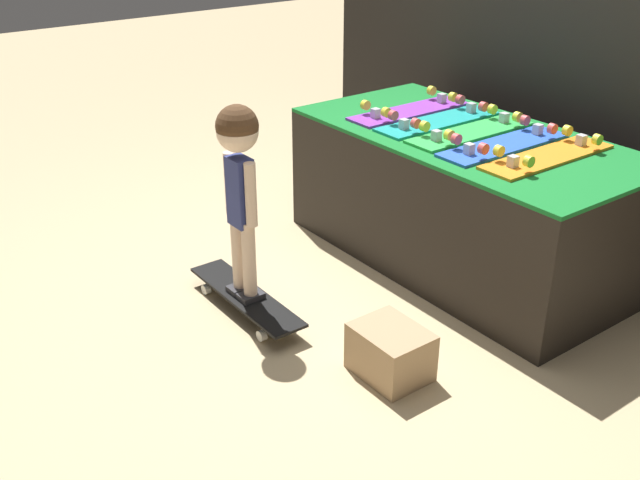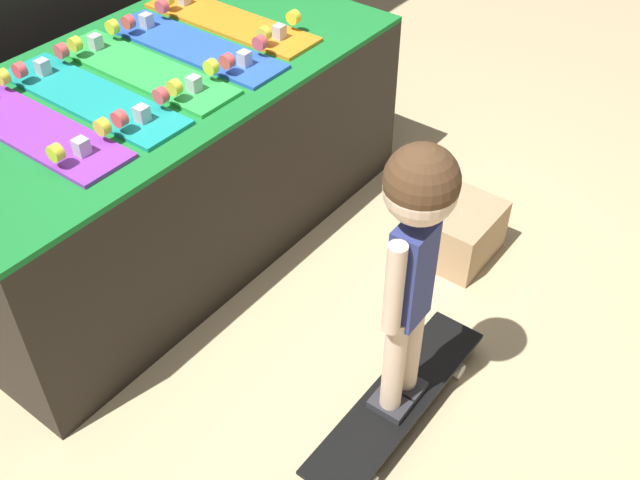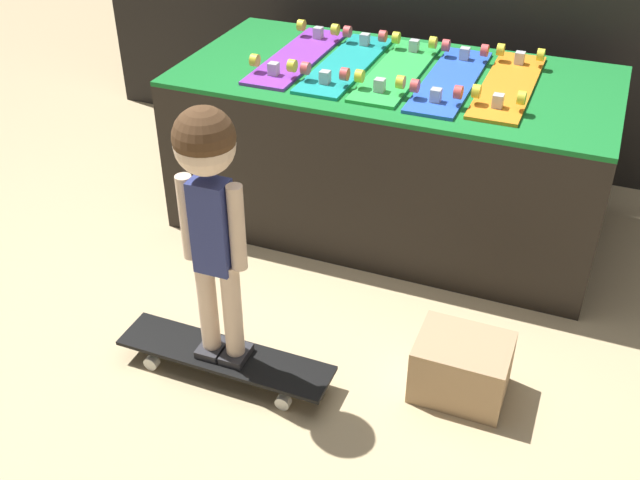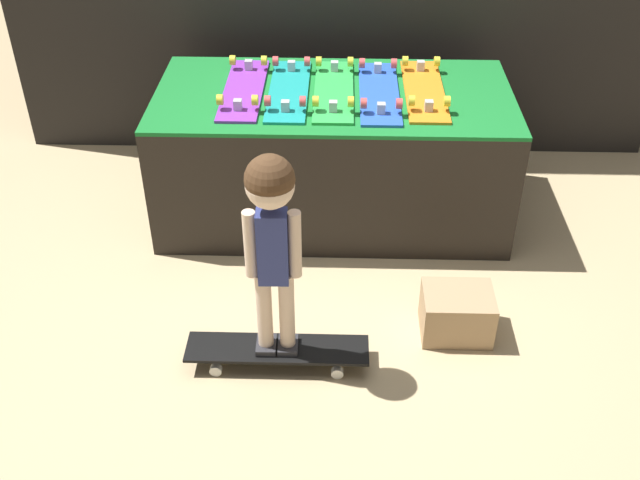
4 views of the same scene
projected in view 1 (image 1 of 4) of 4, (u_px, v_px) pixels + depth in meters
The scene contains 11 objects.
ground_plane at pixel (366, 293), 3.78m from camera, with size 16.00×16.00×0.00m, color tan.
back_wall at pixel (576, 22), 4.02m from camera, with size 3.90×0.10×2.38m.
display_rack at pixel (463, 198), 3.98m from camera, with size 1.85×0.93×0.71m.
skateboard_purple_on_rack at pixel (409, 109), 4.16m from camera, with size 0.20×0.75×0.09m.
skateboard_teal_on_rack at pixel (438, 120), 3.98m from camera, with size 0.20×0.75×0.09m.
skateboard_green_on_rack at pixel (471, 131), 3.82m from camera, with size 0.20×0.75×0.09m.
skateboard_blue_on_rack at pixel (504, 143), 3.64m from camera, with size 0.20×0.75×0.09m.
skateboard_orange_on_rack at pixel (548, 155), 3.49m from camera, with size 0.20×0.75×0.09m.
skateboard_on_floor at pixel (246, 298), 3.60m from camera, with size 0.79×0.18×0.09m.
child at pixel (239, 167), 3.30m from camera, with size 0.23×0.19×0.94m.
storage_box at pixel (391, 352), 3.14m from camera, with size 0.31×0.25×0.22m.
Camera 1 is at (2.49, -2.13, 1.92)m, focal length 42.00 mm.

